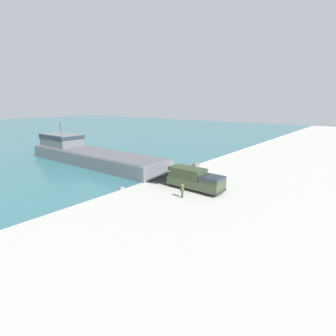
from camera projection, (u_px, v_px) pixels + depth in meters
name	position (u px, v px, depth m)	size (l,w,h in m)	color
ground_plane	(185.00, 183.00, 38.03)	(240.00, 240.00, 0.00)	#B7B5AD
landing_craft	(87.00, 153.00, 51.01)	(7.46, 36.20, 7.28)	slate
military_truck	(195.00, 179.00, 34.67)	(2.72, 7.80, 2.83)	#3D4C33
soldier_on_ramp	(182.00, 190.00, 31.80)	(0.48, 0.31, 1.74)	#3D4C33
shoreline_rock_a	(182.00, 170.00, 45.11)	(1.39, 1.39, 1.39)	gray
shoreline_rock_b	(122.00, 189.00, 35.20)	(0.70, 0.70, 0.70)	gray
shoreline_rock_c	(196.00, 166.00, 48.37)	(1.33, 1.33, 1.33)	#66605B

